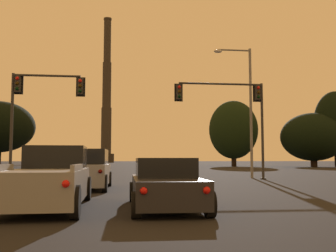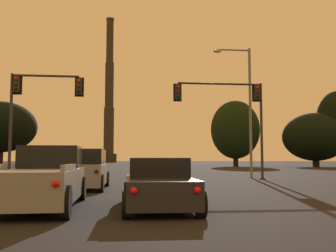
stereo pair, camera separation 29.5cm
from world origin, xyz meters
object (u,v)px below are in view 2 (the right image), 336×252
street_lamp (245,99)px  traffic_light_overhead_right (233,105)px  suv_left_lane_front (84,170)px  pickup_truck_left_lane_second (43,179)px  sedan_center_lane_second (158,185)px  smokestack (109,105)px  traffic_light_overhead_left (34,100)px

street_lamp → traffic_light_overhead_right: bearing=-126.6°
suv_left_lane_front → pickup_truck_left_lane_second: bearing=-93.0°
sedan_center_lane_second → traffic_light_overhead_right: (6.57, 15.24, 4.53)m
sedan_center_lane_second → street_lamp: 19.79m
pickup_truck_left_lane_second → smokestack: smokestack is taller
suv_left_lane_front → sedan_center_lane_second: size_ratio=1.05×
pickup_truck_left_lane_second → traffic_light_overhead_right: (9.90, 14.65, 4.39)m
traffic_light_overhead_right → street_lamp: size_ratio=0.69×
sedan_center_lane_second → smokestack: smokestack is taller
suv_left_lane_front → smokestack: (-4.85, 150.33, 23.72)m
suv_left_lane_front → smokestack: size_ratio=0.08×
pickup_truck_left_lane_second → smokestack: size_ratio=0.09×
traffic_light_overhead_left → traffic_light_overhead_right: (13.15, 1.48, 0.10)m
pickup_truck_left_lane_second → traffic_light_overhead_right: bearing=54.8°
suv_left_lane_front → traffic_light_overhead_right: bearing=40.5°
sedan_center_lane_second → traffic_light_overhead_left: traffic_light_overhead_left is taller
sedan_center_lane_second → pickup_truck_left_lane_second: pickup_truck_left_lane_second is taller
suv_left_lane_front → traffic_light_overhead_left: 8.39m
sedan_center_lane_second → smokestack: (-7.68, 157.87, 23.95)m
suv_left_lane_front → pickup_truck_left_lane_second: size_ratio=0.89×
suv_left_lane_front → traffic_light_overhead_right: 12.89m
traffic_light_overhead_right → smokestack: bearing=95.7°
traffic_light_overhead_left → suv_left_lane_front: bearing=-58.9°
suv_left_lane_front → street_lamp: size_ratio=0.50×
suv_left_lane_front → smokestack: bearing=93.0°
street_lamp → smokestack: size_ratio=0.16×
traffic_light_overhead_left → street_lamp: (14.67, 3.53, 0.81)m
traffic_light_overhead_left → smokestack: 145.43m
smokestack → traffic_light_overhead_right: bearing=-84.3°
traffic_light_overhead_right → traffic_light_overhead_left: bearing=-173.6°
suv_left_lane_front → pickup_truck_left_lane_second: 6.96m
suv_left_lane_front → street_lamp: street_lamp is taller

